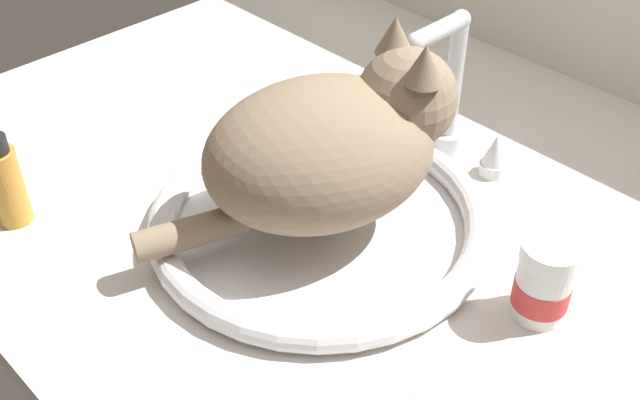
# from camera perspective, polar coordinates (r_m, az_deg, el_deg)

# --- Properties ---
(countertop) EXTENTS (1.21, 0.82, 0.03)m
(countertop) POSITION_cam_1_polar(r_m,az_deg,el_deg) (0.88, 5.54, -1.82)
(countertop) COLOR silver
(countertop) RESTS_ON ground
(sink_basin) EXTENTS (0.37, 0.37, 0.03)m
(sink_basin) POSITION_cam_1_polar(r_m,az_deg,el_deg) (0.84, -0.00, -1.43)
(sink_basin) COLOR white
(sink_basin) RESTS_ON countertop
(faucet) EXTENTS (0.17, 0.11, 0.19)m
(faucet) POSITION_cam_1_polar(r_m,az_deg,el_deg) (0.93, 9.35, 7.16)
(faucet) COLOR silver
(faucet) RESTS_ON countertop
(cat) EXTENTS (0.26, 0.34, 0.19)m
(cat) POSITION_cam_1_polar(r_m,az_deg,el_deg) (0.78, 1.25, 4.19)
(cat) COLOR #8C755B
(cat) RESTS_ON sink_basin
(pill_bottle) EXTENTS (0.06, 0.06, 0.09)m
(pill_bottle) POSITION_cam_1_polar(r_m,az_deg,el_deg) (0.75, 16.15, -5.87)
(pill_bottle) COLOR white
(pill_bottle) RESTS_ON countertop
(amber_bottle) EXTENTS (0.04, 0.04, 0.11)m
(amber_bottle) POSITION_cam_1_polar(r_m,az_deg,el_deg) (0.89, -22.18, 1.19)
(amber_bottle) COLOR gold
(amber_bottle) RESTS_ON countertop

